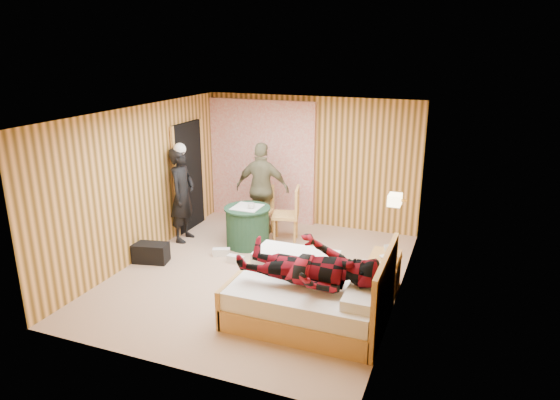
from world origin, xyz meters
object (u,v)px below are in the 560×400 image
at_px(round_table, 248,226).
at_px(man_at_table, 262,189).
at_px(chair_far, 262,206).
at_px(duffel_bag, 151,253).
at_px(wall_lamp, 395,200).
at_px(woman_standing, 182,195).
at_px(nightstand, 384,272).
at_px(chair_near, 291,210).
at_px(bed, 312,295).
at_px(man_on_bed, 309,256).

xyz_separation_m(round_table, man_at_table, (0.00, 0.68, 0.50)).
distance_m(chair_far, duffel_bag, 2.24).
relative_size(wall_lamp, woman_standing, 0.15).
xyz_separation_m(wall_lamp, round_table, (-2.59, 0.54, -0.94)).
xyz_separation_m(chair_far, man_at_table, (0.01, 0.03, 0.32)).
bearing_deg(woman_standing, chair_far, -59.59).
bearing_deg(chair_far, round_table, -93.54).
bearing_deg(nightstand, woman_standing, 170.07).
distance_m(chair_near, duffel_bag, 2.51).
distance_m(wall_lamp, bed, 1.86).
bearing_deg(duffel_bag, round_table, 33.57).
distance_m(nightstand, duffel_bag, 3.75).
xyz_separation_m(bed, chair_near, (-1.15, 2.34, 0.29)).
distance_m(chair_far, man_at_table, 0.32).
bearing_deg(round_table, bed, -46.53).
xyz_separation_m(chair_far, woman_standing, (-1.18, -0.82, 0.32)).
bearing_deg(bed, man_at_table, 124.91).
bearing_deg(duffel_bag, nightstand, -6.26).
xyz_separation_m(round_table, woman_standing, (-1.19, -0.17, 0.49)).
distance_m(chair_far, man_on_bed, 3.33).
height_order(bed, round_table, bed).
relative_size(bed, chair_far, 2.11).
height_order(woman_standing, man_on_bed, man_on_bed).
relative_size(wall_lamp, duffel_bag, 0.46).
bearing_deg(nightstand, duffel_bag, -173.96).
distance_m(duffel_bag, man_at_table, 2.34).
relative_size(wall_lamp, bed, 0.13).
bearing_deg(chair_far, woman_standing, -149.33).
bearing_deg(duffel_bag, wall_lamp, -2.15).
height_order(wall_lamp, man_at_table, man_at_table).
bearing_deg(woman_standing, duffel_bag, 175.91).
bearing_deg(chair_far, duffel_bag, -126.29).
bearing_deg(chair_near, woman_standing, -85.30).
bearing_deg(round_table, chair_near, 35.34).
relative_size(duffel_bag, man_at_table, 0.32).
height_order(chair_far, woman_standing, woman_standing).
bearing_deg(man_on_bed, bed, 95.62).
distance_m(chair_far, woman_standing, 1.47).
xyz_separation_m(man_at_table, man_on_bed, (1.81, -2.79, 0.09)).
bearing_deg(nightstand, round_table, 162.04).
height_order(wall_lamp, man_on_bed, man_on_bed).
xyz_separation_m(chair_far, duffel_bag, (-1.18, -1.87, -0.38)).
xyz_separation_m(chair_far, man_on_bed, (1.82, -2.76, 0.41)).
bearing_deg(man_on_bed, chair_near, 114.57).
height_order(nightstand, woman_standing, woman_standing).
distance_m(wall_lamp, man_at_table, 2.89).
xyz_separation_m(chair_near, man_on_bed, (1.17, -2.57, 0.36)).
bearing_deg(chair_far, chair_near, -20.74).
height_order(duffel_bag, woman_standing, woman_standing).
bearing_deg(round_table, man_on_bed, -49.40).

